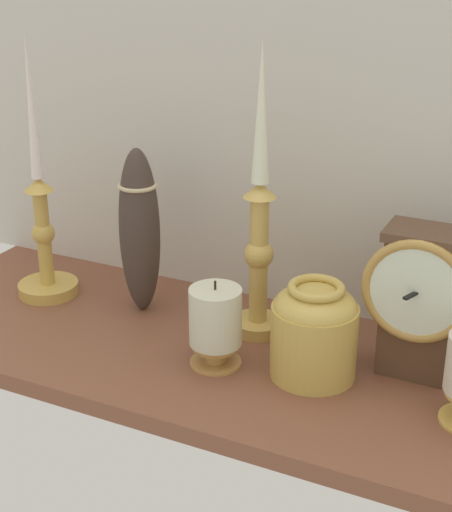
{
  "coord_description": "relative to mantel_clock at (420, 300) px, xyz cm",
  "views": [
    {
      "loc": [
        41.71,
        -85.47,
        54.31
      ],
      "look_at": [
        0.38,
        0.0,
        14.0
      ],
      "focal_mm": 56.11,
      "sensor_mm": 36.0,
      "label": 1
    }
  ],
  "objects": [
    {
      "name": "back_wall",
      "position": [
        -24.53,
        13.11,
        22.01
      ],
      "size": [
        120.0,
        2.0,
        65.0
      ],
      "primitive_type": "cube",
      "color": "silver",
      "rests_on": "ground_plane"
    },
    {
      "name": "candlestick_tall_center",
      "position": [
        -22.59,
        1.7,
        4.4
      ],
      "size": [
        7.27,
        7.27,
        40.65
      ],
      "color": "tan",
      "rests_on": "ground_plane"
    },
    {
      "name": "mantel_clock",
      "position": [
        0.0,
        0.0,
        0.0
      ],
      "size": [
        13.53,
        9.46,
        19.55
      ],
      "color": "brown",
      "rests_on": "ground_plane"
    },
    {
      "name": "ground_plane",
      "position": [
        -24.53,
        -5.39,
        -11.69
      ],
      "size": [
        100.0,
        36.0,
        2.4
      ],
      "primitive_type": "cube",
      "color": "brown"
    },
    {
      "name": "tall_ceramic_vase",
      "position": [
        -40.94,
        0.62,
        2.11
      ],
      "size": [
        5.94,
        5.94,
        24.9
      ],
      "color": "#41332D",
      "rests_on": "ground_plane"
    },
    {
      "name": "pillar_candle_front",
      "position": [
        -23.94,
        -8.98,
        -4.56
      ],
      "size": [
        6.88,
        6.88,
        11.98
      ],
      "color": "#BC8B48",
      "rests_on": "ground_plane"
    },
    {
      "name": "brass_vase_jar",
      "position": [
        -11.52,
        -5.95,
        -3.9
      ],
      "size": [
        11.06,
        11.06,
        12.81
      ],
      "color": "gold",
      "rests_on": "ground_plane"
    },
    {
      "name": "candlestick_tall_left",
      "position": [
        -57.01,
        -1.25,
        0.11
      ],
      "size": [
        9.28,
        9.28,
        39.77
      ],
      "color": "gold",
      "rests_on": "ground_plane"
    }
  ]
}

